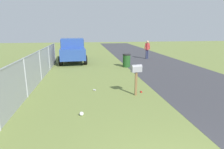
{
  "coord_description": "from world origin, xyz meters",
  "views": [
    {
      "loc": [
        -1.91,
        1.76,
        2.84
      ],
      "look_at": [
        5.41,
        0.66,
        1.02
      ],
      "focal_mm": 29.58,
      "sensor_mm": 36.0,
      "label": 1
    }
  ],
  "objects": [
    {
      "name": "trash_bin",
      "position": [
        11.77,
        -1.42,
        0.5
      ],
      "size": [
        0.6,
        0.6,
        0.99
      ],
      "color": "#1E4C1E",
      "rests_on": "ground"
    },
    {
      "name": "mailbox",
      "position": [
        5.56,
        -0.42,
        1.09
      ],
      "size": [
        0.28,
        0.49,
        1.38
      ],
      "rotation": [
        0.0,
        0.0,
        0.19
      ],
      "color": "brown",
      "rests_on": "ground"
    },
    {
      "name": "fence_section",
      "position": [
        7.38,
        4.25,
        0.92
      ],
      "size": [
        13.71,
        0.07,
        1.7
      ],
      "color": "#9EA3A8",
      "rests_on": "ground"
    },
    {
      "name": "pickup_truck",
      "position": [
        14.61,
        2.77,
        1.1
      ],
      "size": [
        4.99,
        2.48,
        2.09
      ],
      "rotation": [
        0.0,
        0.0,
        3.2
      ],
      "color": "#284793",
      "rests_on": "ground"
    },
    {
      "name": "litter_can_far_scatter",
      "position": [
        6.45,
        1.35,
        0.03
      ],
      "size": [
        0.12,
        0.14,
        0.07
      ],
      "primitive_type": "cylinder",
      "rotation": [
        0.0,
        1.57,
        0.96
      ],
      "color": "silver",
      "rests_on": "ground"
    },
    {
      "name": "road_asphalt",
      "position": [
        6.0,
        -4.27,
        0.0
      ],
      "size": [
        60.0,
        5.62,
        0.01
      ],
      "primitive_type": "cube",
      "color": "#38383D",
      "rests_on": "ground"
    },
    {
      "name": "pedestrian",
      "position": [
        15.38,
        -4.3,
        1.03
      ],
      "size": [
        0.3,
        0.58,
        1.77
      ],
      "rotation": [
        0.0,
        0.0,
        6.22
      ],
      "color": "#2D3351",
      "rests_on": "ground"
    },
    {
      "name": "litter_can_midfield_b",
      "position": [
        5.87,
        -0.77,
        0.03
      ],
      "size": [
        0.12,
        0.07,
        0.07
      ],
      "primitive_type": "cylinder",
      "rotation": [
        0.0,
        1.57,
        3.08
      ],
      "color": "red",
      "rests_on": "ground"
    },
    {
      "name": "litter_bag_by_mailbox",
      "position": [
        3.89,
        1.93,
        0.07
      ],
      "size": [
        0.14,
        0.14,
        0.14
      ],
      "primitive_type": "sphere",
      "color": "silver",
      "rests_on": "ground"
    }
  ]
}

